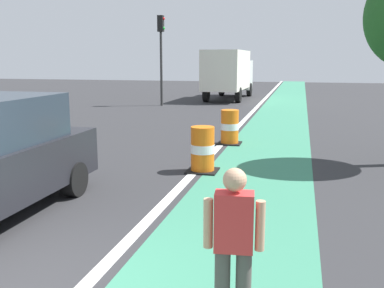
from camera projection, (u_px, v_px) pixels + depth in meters
name	position (u px, v px, depth m)	size (l,w,h in m)	color
bike_lane_strip	(274.00, 133.00, 16.05)	(2.50, 80.00, 0.01)	#387F60
lane_divider_stripe	(233.00, 132.00, 16.40)	(0.20, 80.00, 0.01)	silver
skateboarder_on_lane	(233.00, 249.00, 4.12)	(0.57, 0.82, 1.69)	black
traffic_barrel_front	(203.00, 150.00, 10.51)	(0.73, 0.73, 1.09)	orange
traffic_barrel_mid	(230.00, 127.00, 13.98)	(0.73, 0.73, 1.09)	orange
delivery_truck_down_block	(229.00, 72.00, 29.55)	(2.48, 7.64, 3.23)	silver
traffic_light_corner	(161.00, 44.00, 25.11)	(0.41, 0.32, 5.10)	#2D2D2D
pedestrian_crossing	(63.00, 116.00, 14.27)	(0.34, 0.20, 1.61)	#33333D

